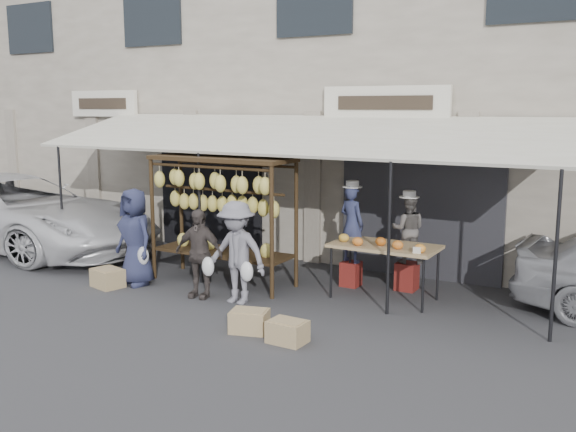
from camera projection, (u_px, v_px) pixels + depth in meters
name	position (u px, v px, depth m)	size (l,w,h in m)	color
ground_plane	(207.00, 309.00, 9.91)	(90.00, 90.00, 0.00)	#2D2D30
shophouse	(374.00, 82.00, 14.84)	(24.00, 6.15, 7.30)	#B2A896
awning	(282.00, 135.00, 11.41)	(10.00, 2.35, 2.92)	silver
banana_rack	(220.00, 195.00, 11.07)	(2.60, 0.90, 2.24)	black
produce_table	(384.00, 247.00, 10.23)	(1.70, 0.90, 1.04)	tan
vendor_left	(352.00, 224.00, 10.98)	(0.49, 0.32, 1.34)	navy
vendor_right	(408.00, 229.00, 10.75)	(0.56, 0.44, 1.15)	#5E5956
customer_left	(135.00, 237.00, 11.12)	(0.83, 0.54, 1.69)	#252947
customer_mid	(199.00, 253.00, 10.40)	(0.86, 0.36, 1.46)	#433B38
customer_right	(237.00, 253.00, 10.07)	(1.06, 0.61, 1.63)	slate
stool_left	(351.00, 274.00, 11.13)	(0.31, 0.31, 0.43)	maroon
stool_right	(407.00, 276.00, 10.89)	(0.34, 0.34, 0.47)	maroon
crate_near_a	(249.00, 321.00, 8.87)	(0.51, 0.38, 0.30)	tan
crate_near_b	(288.00, 332.00, 8.47)	(0.49, 0.37, 0.29)	tan
crate_far	(108.00, 278.00, 11.07)	(0.53, 0.40, 0.32)	tan
van	(10.00, 193.00, 14.43)	(2.57, 5.58, 2.33)	silver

